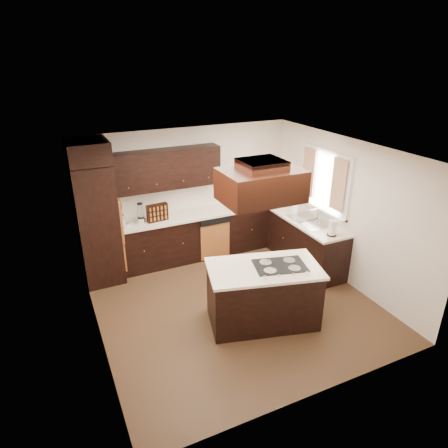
% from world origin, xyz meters
% --- Properties ---
extents(floor, '(4.20, 4.20, 0.02)m').
position_xyz_m(floor, '(0.00, 0.00, -0.01)').
color(floor, brown).
rests_on(floor, ground).
extents(ceiling, '(4.20, 4.20, 0.02)m').
position_xyz_m(ceiling, '(0.00, 0.00, 2.51)').
color(ceiling, silver).
rests_on(ceiling, ground).
extents(wall_back, '(4.20, 0.02, 2.50)m').
position_xyz_m(wall_back, '(0.00, 2.11, 1.25)').
color(wall_back, white).
rests_on(wall_back, ground).
extents(wall_front, '(4.20, 0.02, 2.50)m').
position_xyz_m(wall_front, '(0.00, -2.11, 1.25)').
color(wall_front, white).
rests_on(wall_front, ground).
extents(wall_left, '(0.02, 4.20, 2.50)m').
position_xyz_m(wall_left, '(-2.11, 0.00, 1.25)').
color(wall_left, white).
rests_on(wall_left, ground).
extents(wall_right, '(0.02, 4.20, 2.50)m').
position_xyz_m(wall_right, '(2.11, 0.00, 1.25)').
color(wall_right, white).
rests_on(wall_right, ground).
extents(oven_column, '(0.65, 0.75, 2.12)m').
position_xyz_m(oven_column, '(-1.78, 1.71, 1.06)').
color(oven_column, black).
rests_on(oven_column, floor).
extents(wall_oven_face, '(0.05, 0.62, 0.78)m').
position_xyz_m(wall_oven_face, '(-1.43, 1.71, 1.12)').
color(wall_oven_face, '#B3662F').
rests_on(wall_oven_face, oven_column).
extents(base_cabinets_back, '(2.93, 0.60, 0.88)m').
position_xyz_m(base_cabinets_back, '(0.03, 1.80, 0.44)').
color(base_cabinets_back, black).
rests_on(base_cabinets_back, floor).
extents(base_cabinets_right, '(0.60, 2.40, 0.88)m').
position_xyz_m(base_cabinets_right, '(1.80, 0.90, 0.44)').
color(base_cabinets_right, black).
rests_on(base_cabinets_right, floor).
extents(countertop_back, '(2.93, 0.63, 0.04)m').
position_xyz_m(countertop_back, '(0.03, 1.79, 0.90)').
color(countertop_back, '#F8E7CD').
rests_on(countertop_back, base_cabinets_back).
extents(countertop_right, '(0.63, 2.40, 0.04)m').
position_xyz_m(countertop_right, '(1.79, 0.90, 0.90)').
color(countertop_right, '#F8E7CD').
rests_on(countertop_right, base_cabinets_right).
extents(upper_cabinets, '(2.00, 0.34, 0.72)m').
position_xyz_m(upper_cabinets, '(-0.43, 1.93, 1.81)').
color(upper_cabinets, black).
rests_on(upper_cabinets, wall_back).
extents(dishwasher_front, '(0.60, 0.05, 0.72)m').
position_xyz_m(dishwasher_front, '(0.33, 1.50, 0.40)').
color(dishwasher_front, '#B3662F').
rests_on(dishwasher_front, floor).
extents(window_frame, '(0.06, 1.32, 1.12)m').
position_xyz_m(window_frame, '(2.07, 0.55, 1.65)').
color(window_frame, white).
rests_on(window_frame, wall_right).
extents(window_pane, '(0.00, 1.20, 1.00)m').
position_xyz_m(window_pane, '(2.10, 0.55, 1.65)').
color(window_pane, white).
rests_on(window_pane, wall_right).
extents(curtain_left, '(0.02, 0.34, 0.90)m').
position_xyz_m(curtain_left, '(2.01, 0.13, 1.70)').
color(curtain_left, beige).
rests_on(curtain_left, wall_right).
extents(curtain_right, '(0.02, 0.34, 0.90)m').
position_xyz_m(curtain_right, '(2.01, 0.97, 1.70)').
color(curtain_right, beige).
rests_on(curtain_right, wall_right).
extents(sink_rim, '(0.52, 0.84, 0.01)m').
position_xyz_m(sink_rim, '(1.80, 0.55, 0.92)').
color(sink_rim, silver).
rests_on(sink_rim, countertop_right).
extents(island, '(1.73, 1.22, 0.88)m').
position_xyz_m(island, '(0.19, -0.58, 0.44)').
color(island, black).
rests_on(island, floor).
extents(island_top, '(1.80, 1.29, 0.04)m').
position_xyz_m(island_top, '(0.19, -0.58, 0.90)').
color(island_top, '#F8E7CD').
rests_on(island_top, island).
extents(cooktop, '(0.84, 0.66, 0.01)m').
position_xyz_m(cooktop, '(0.42, -0.64, 0.93)').
color(cooktop, black).
rests_on(cooktop, island_top).
extents(range_hood, '(1.05, 0.72, 0.42)m').
position_xyz_m(range_hood, '(0.10, -0.55, 2.16)').
color(range_hood, black).
rests_on(range_hood, ceiling).
extents(hood_duct, '(0.55, 0.50, 0.13)m').
position_xyz_m(hood_duct, '(0.10, -0.55, 2.44)').
color(hood_duct, black).
rests_on(hood_duct, ceiling).
extents(blender_base, '(0.15, 0.15, 0.10)m').
position_xyz_m(blender_base, '(-1.01, 1.75, 0.97)').
color(blender_base, silver).
rests_on(blender_base, countertop_back).
extents(blender_pitcher, '(0.13, 0.13, 0.26)m').
position_xyz_m(blender_pitcher, '(-1.01, 1.75, 1.15)').
color(blender_pitcher, silver).
rests_on(blender_pitcher, blender_base).
extents(spice_rack, '(0.40, 0.14, 0.33)m').
position_xyz_m(spice_rack, '(-0.72, 1.72, 1.08)').
color(spice_rack, black).
rests_on(spice_rack, countertop_back).
extents(mixing_bowl, '(0.28, 0.28, 0.06)m').
position_xyz_m(mixing_bowl, '(-1.34, 1.75, 0.95)').
color(mixing_bowl, white).
rests_on(mixing_bowl, countertop_back).
extents(soap_bottle, '(0.11, 0.11, 0.22)m').
position_xyz_m(soap_bottle, '(1.78, 1.00, 1.03)').
color(soap_bottle, white).
rests_on(soap_bottle, countertop_right).
extents(paper_towel, '(0.14, 0.14, 0.28)m').
position_xyz_m(paper_towel, '(1.76, -0.13, 1.06)').
color(paper_towel, white).
rests_on(paper_towel, countertop_right).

